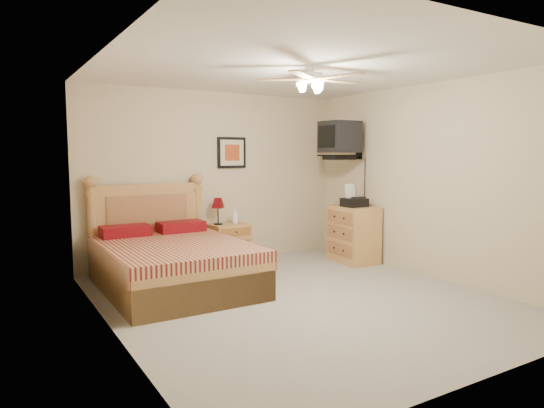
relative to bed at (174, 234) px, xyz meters
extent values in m
plane|color=gray|center=(1.05, -1.12, -0.67)|extent=(4.50, 4.50, 0.00)
cube|color=white|center=(1.05, -1.12, 1.83)|extent=(4.00, 4.50, 0.04)
cube|color=#C9B894|center=(1.05, 1.13, 0.58)|extent=(4.00, 0.04, 2.50)
cube|color=#C9B894|center=(1.05, -3.37, 0.58)|extent=(4.00, 0.04, 2.50)
cube|color=#C9B894|center=(-0.95, -1.12, 0.58)|extent=(0.04, 4.50, 2.50)
cube|color=#C9B894|center=(3.05, -1.12, 0.58)|extent=(0.04, 4.50, 2.50)
cube|color=tan|center=(1.15, 0.88, -0.37)|extent=(0.56, 0.43, 0.58)
imported|color=white|center=(1.24, 0.86, 0.03)|extent=(0.12, 0.12, 0.23)
cube|color=black|center=(1.32, 1.11, 0.95)|extent=(0.46, 0.04, 0.46)
cube|color=#C49346|center=(2.78, 0.02, -0.25)|extent=(0.53, 0.73, 0.83)
imported|color=beige|center=(2.70, 0.25, 0.18)|extent=(0.27, 0.33, 0.03)
imported|color=gray|center=(2.70, 0.24, 0.20)|extent=(0.25, 0.29, 0.02)
camera|label=1|loc=(-1.91, -5.43, 0.94)|focal=32.00mm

